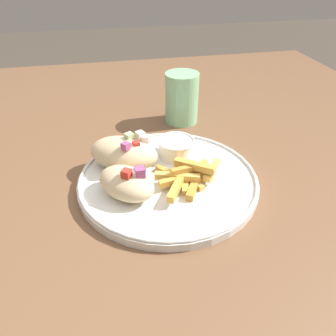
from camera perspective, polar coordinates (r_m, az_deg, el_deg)
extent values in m
cube|color=brown|center=(0.62, -3.56, -2.05)|extent=(1.40, 1.40, 0.04)
cylinder|color=brown|center=(1.51, 17.24, 3.34)|extent=(0.06, 0.06, 0.72)
cylinder|color=white|center=(0.57, 0.00, -2.22)|extent=(0.31, 0.31, 0.01)
torus|color=white|center=(0.57, 0.00, -1.50)|extent=(0.31, 0.31, 0.01)
ellipsoid|color=beige|center=(0.52, -7.26, -2.64)|extent=(0.12, 0.12, 0.04)
cube|color=#A34C84|center=(0.50, -4.92, -0.72)|extent=(0.02, 0.02, 0.02)
cube|color=red|center=(0.50, -7.26, -0.99)|extent=(0.02, 0.02, 0.01)
cube|color=white|center=(0.50, -5.59, -0.97)|extent=(0.02, 0.02, 0.01)
cube|color=#B7D693|center=(0.51, -5.72, -1.02)|extent=(0.01, 0.01, 0.01)
ellipsoid|color=beige|center=(0.59, -7.70, 2.57)|extent=(0.15, 0.13, 0.05)
cube|color=#A34C84|center=(0.55, -7.41, 3.83)|extent=(0.02, 0.02, 0.01)
cube|color=red|center=(0.56, -5.58, 4.09)|extent=(0.01, 0.01, 0.01)
cube|color=silver|center=(0.58, -4.88, 5.70)|extent=(0.02, 0.02, 0.01)
cube|color=#B7D693|center=(0.58, -6.76, 5.41)|extent=(0.02, 0.02, 0.01)
cube|color=white|center=(0.58, -4.40, 5.06)|extent=(0.02, 0.02, 0.01)
cube|color=gold|center=(0.54, 4.62, -2.99)|extent=(0.05, 0.07, 0.01)
cube|color=#E5B251|center=(0.59, 2.09, 0.34)|extent=(0.03, 0.08, 0.01)
cube|color=gold|center=(0.56, 2.96, -1.85)|extent=(0.03, 0.08, 0.01)
cube|color=#E5B251|center=(0.56, 3.11, -1.34)|extent=(0.07, 0.04, 0.01)
cube|color=gold|center=(0.56, 0.74, -1.32)|extent=(0.05, 0.07, 0.01)
cube|color=gold|center=(0.58, 5.31, -0.11)|extent=(0.05, 0.05, 0.01)
cube|color=#E5B251|center=(0.56, 3.80, -1.57)|extent=(0.01, 0.06, 0.01)
cube|color=#E5B251|center=(0.56, 3.81, -1.86)|extent=(0.03, 0.07, 0.01)
cube|color=gold|center=(0.56, 4.37, -1.43)|extent=(0.05, 0.04, 0.01)
cube|color=gold|center=(0.56, 1.80, -1.35)|extent=(0.06, 0.04, 0.01)
cube|color=#E5B251|center=(0.57, 7.66, -0.30)|extent=(0.04, 0.06, 0.01)
cube|color=gold|center=(0.55, 3.82, -0.08)|extent=(0.07, 0.02, 0.01)
cube|color=gold|center=(0.52, 1.53, -3.26)|extent=(0.05, 0.07, 0.01)
cube|color=#E5B251|center=(0.54, 1.64, -1.50)|extent=(0.08, 0.03, 0.01)
cube|color=gold|center=(0.55, 4.66, 0.36)|extent=(0.06, 0.05, 0.01)
cube|color=#E5B251|center=(0.57, 4.36, -0.30)|extent=(0.05, 0.07, 0.01)
cube|color=gold|center=(0.54, 1.50, -2.08)|extent=(0.06, 0.02, 0.01)
cylinder|color=white|center=(0.62, 1.42, 3.49)|extent=(0.07, 0.07, 0.03)
cylinder|color=beige|center=(0.61, 1.43, 4.49)|extent=(0.06, 0.06, 0.01)
torus|color=white|center=(0.61, 1.44, 4.73)|extent=(0.07, 0.07, 0.00)
cylinder|color=#8CCC93|center=(0.76, 2.40, 12.07)|extent=(0.08, 0.08, 0.11)
cylinder|color=silver|center=(0.77, 2.37, 10.90)|extent=(0.07, 0.07, 0.07)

